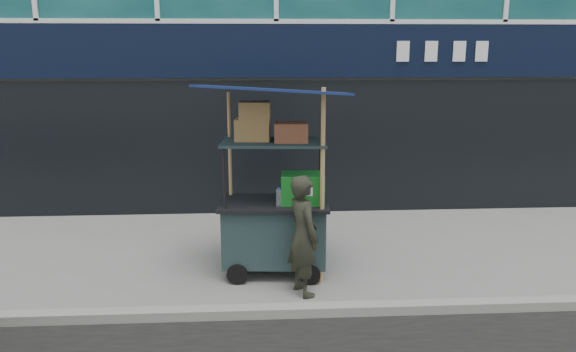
{
  "coord_description": "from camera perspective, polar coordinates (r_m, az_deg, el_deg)",
  "views": [
    {
      "loc": [
        -0.39,
        -6.03,
        2.99
      ],
      "look_at": [
        0.04,
        1.2,
        1.31
      ],
      "focal_mm": 35.0,
      "sensor_mm": 36.0,
      "label": 1
    }
  ],
  "objects": [
    {
      "name": "curb",
      "position": [
        6.54,
        0.37,
        -13.55
      ],
      "size": [
        80.0,
        0.18,
        0.12
      ],
      "primitive_type": "cube",
      "color": "gray",
      "rests_on": "ground"
    },
    {
      "name": "vendor_cart",
      "position": [
        7.42,
        -1.24,
        -3.31
      ],
      "size": [
        1.98,
        1.47,
        2.56
      ],
      "rotation": [
        0.0,
        0.0,
        -0.07
      ],
      "color": "#1A2B2C",
      "rests_on": "ground"
    },
    {
      "name": "ground",
      "position": [
        6.75,
        0.25,
        -13.24
      ],
      "size": [
        80.0,
        80.0,
        0.0
      ],
      "primitive_type": "plane",
      "color": "slate",
      "rests_on": "ground"
    },
    {
      "name": "vendor_man",
      "position": [
        6.84,
        1.56,
        -6.05
      ],
      "size": [
        0.55,
        0.65,
        1.5
      ],
      "primitive_type": "imported",
      "rotation": [
        0.0,
        0.0,
        1.98
      ],
      "color": "black",
      "rests_on": "ground"
    }
  ]
}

